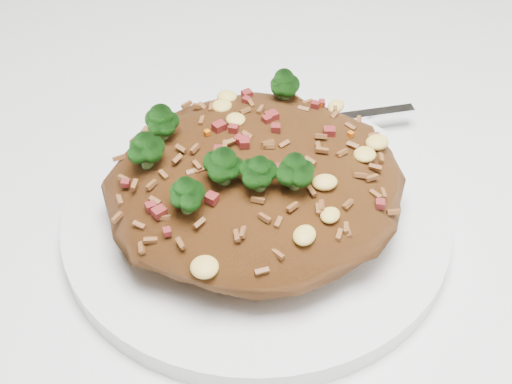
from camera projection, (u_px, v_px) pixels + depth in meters
dining_table at (152, 281)px, 0.54m from camera, size 1.20×0.80×0.75m
plate at (256, 217)px, 0.45m from camera, size 0.24×0.24×0.01m
fried_rice at (255, 173)px, 0.43m from camera, size 0.18×0.17×0.07m
fork at (317, 121)px, 0.51m from camera, size 0.16×0.03×0.00m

